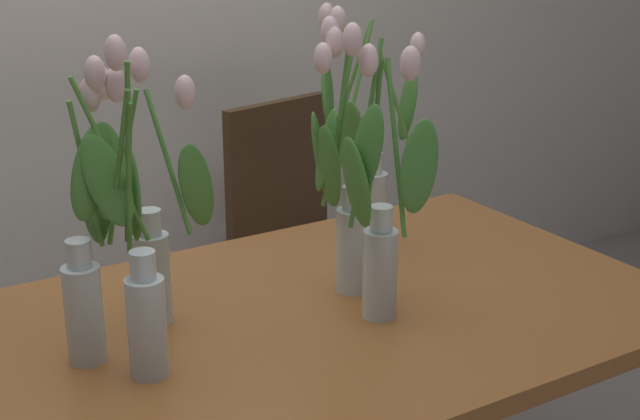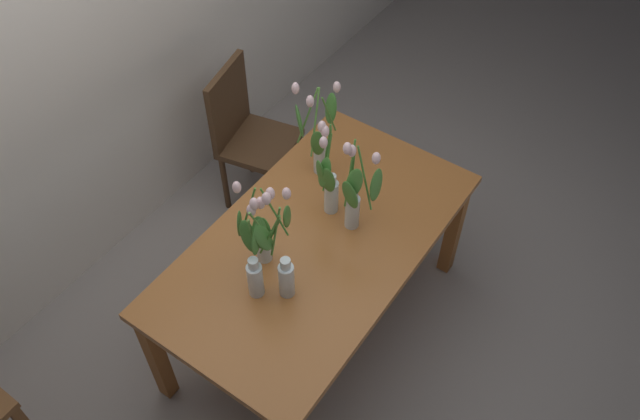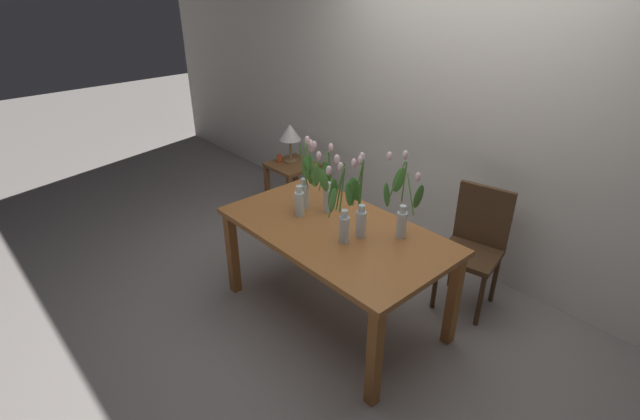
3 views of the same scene
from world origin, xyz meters
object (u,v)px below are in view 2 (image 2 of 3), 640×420
at_px(tulip_vase_4, 276,258).
at_px(tulip_vase_0, 263,235).
at_px(tulip_vase_1, 355,198).
at_px(dining_chair, 247,131).
at_px(tulip_vase_5, 256,263).
at_px(tulip_vase_2, 318,141).
at_px(tulip_vase_3, 328,183).
at_px(dining_table, 316,252).

bearing_deg(tulip_vase_4, tulip_vase_0, 56.46).
bearing_deg(tulip_vase_1, dining_chair, 67.31).
relative_size(tulip_vase_0, tulip_vase_4, 0.87).
bearing_deg(tulip_vase_4, tulip_vase_5, 117.52).
distance_m(tulip_vase_1, tulip_vase_4, 0.47).
bearing_deg(tulip_vase_2, tulip_vase_5, -165.40).
bearing_deg(dining_chair, tulip_vase_2, -107.37).
relative_size(tulip_vase_3, dining_chair, 0.61).
distance_m(dining_table, dining_chair, 1.06).
xyz_separation_m(tulip_vase_2, dining_chair, (0.20, 0.65, -0.43)).
xyz_separation_m(tulip_vase_1, tulip_vase_5, (-0.50, 0.16, -0.04)).
distance_m(tulip_vase_1, tulip_vase_3, 0.15).
relative_size(tulip_vase_1, tulip_vase_3, 1.02).
bearing_deg(tulip_vase_3, dining_chair, 64.50).
relative_size(tulip_vase_0, dining_chair, 0.54).
height_order(tulip_vase_2, tulip_vase_5, tulip_vase_2).
bearing_deg(dining_table, tulip_vase_5, 171.32).
xyz_separation_m(tulip_vase_0, dining_chair, (0.78, 0.77, -0.39)).
bearing_deg(tulip_vase_1, dining_table, 144.23).
distance_m(dining_table, tulip_vase_5, 0.44).
relative_size(dining_table, tulip_vase_3, 2.80).
bearing_deg(dining_chair, tulip_vase_4, -133.90).
distance_m(tulip_vase_5, dining_chair, 1.30).
bearing_deg(tulip_vase_5, tulip_vase_2, 14.60).
xyz_separation_m(dining_table, tulip_vase_4, (-0.31, -0.02, 0.31)).
relative_size(dining_table, tulip_vase_4, 2.77).
distance_m(tulip_vase_1, dining_chair, 1.16).
distance_m(tulip_vase_0, dining_chair, 1.16).
bearing_deg(tulip_vase_5, tulip_vase_1, -17.79).
bearing_deg(tulip_vase_0, dining_chair, 44.49).
bearing_deg(tulip_vase_3, tulip_vase_0, 168.64).
distance_m(dining_table, tulip_vase_2, 0.53).
xyz_separation_m(tulip_vase_0, tulip_vase_3, (0.38, -0.08, 0.04)).
bearing_deg(tulip_vase_4, dining_chair, 46.10).
bearing_deg(tulip_vase_1, tulip_vase_5, 162.21).
bearing_deg(dining_table, tulip_vase_1, -35.77).
relative_size(tulip_vase_1, dining_chair, 0.62).
height_order(tulip_vase_0, tulip_vase_5, tulip_vase_5).
bearing_deg(tulip_vase_4, dining_table, 3.88).
bearing_deg(tulip_vase_0, dining_table, -29.25).
height_order(tulip_vase_3, tulip_vase_4, tulip_vase_4).
bearing_deg(tulip_vase_5, tulip_vase_4, -62.48).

